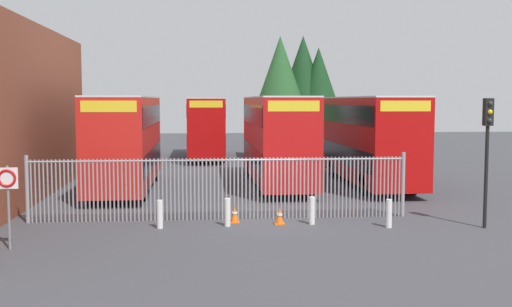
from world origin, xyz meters
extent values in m
plane|color=#3D3D42|center=(0.00, 8.00, 0.00)|extent=(100.00, 100.00, 0.00)
cylinder|color=gray|center=(-8.30, 0.00, 1.10)|extent=(0.06, 0.06, 2.20)
cylinder|color=gray|center=(-8.16, 0.00, 1.10)|extent=(0.06, 0.06, 2.20)
cylinder|color=gray|center=(-8.02, 0.00, 1.10)|extent=(0.06, 0.06, 2.20)
cylinder|color=gray|center=(-7.88, 0.00, 1.10)|extent=(0.06, 0.06, 2.20)
cylinder|color=gray|center=(-7.74, 0.00, 1.10)|extent=(0.06, 0.06, 2.20)
cylinder|color=gray|center=(-7.60, 0.00, 1.10)|extent=(0.06, 0.06, 2.20)
cylinder|color=gray|center=(-7.46, 0.00, 1.10)|extent=(0.06, 0.06, 2.20)
cylinder|color=gray|center=(-7.32, 0.00, 1.10)|extent=(0.06, 0.06, 2.20)
cylinder|color=gray|center=(-7.18, 0.00, 1.10)|extent=(0.06, 0.06, 2.20)
cylinder|color=gray|center=(-7.04, 0.00, 1.10)|extent=(0.06, 0.06, 2.20)
cylinder|color=gray|center=(-6.90, 0.00, 1.10)|extent=(0.06, 0.06, 2.20)
cylinder|color=gray|center=(-6.76, 0.00, 1.10)|extent=(0.06, 0.06, 2.20)
cylinder|color=gray|center=(-6.62, 0.00, 1.10)|extent=(0.06, 0.06, 2.20)
cylinder|color=gray|center=(-6.48, 0.00, 1.10)|extent=(0.06, 0.06, 2.20)
cylinder|color=gray|center=(-6.34, 0.00, 1.10)|extent=(0.06, 0.06, 2.20)
cylinder|color=gray|center=(-6.20, 0.00, 1.10)|extent=(0.06, 0.06, 2.20)
cylinder|color=gray|center=(-6.06, 0.00, 1.10)|extent=(0.06, 0.06, 2.20)
cylinder|color=gray|center=(-5.92, 0.00, 1.10)|extent=(0.06, 0.06, 2.20)
cylinder|color=gray|center=(-5.78, 0.00, 1.10)|extent=(0.06, 0.06, 2.20)
cylinder|color=gray|center=(-5.64, 0.00, 1.10)|extent=(0.06, 0.06, 2.20)
cylinder|color=gray|center=(-5.50, 0.00, 1.10)|extent=(0.06, 0.06, 2.20)
cylinder|color=gray|center=(-5.36, 0.00, 1.10)|extent=(0.06, 0.06, 2.20)
cylinder|color=gray|center=(-5.22, 0.00, 1.10)|extent=(0.06, 0.06, 2.20)
cylinder|color=gray|center=(-5.08, 0.00, 1.10)|extent=(0.06, 0.06, 2.20)
cylinder|color=gray|center=(-4.94, 0.00, 1.10)|extent=(0.06, 0.06, 2.20)
cylinder|color=gray|center=(-4.80, 0.00, 1.10)|extent=(0.06, 0.06, 2.20)
cylinder|color=gray|center=(-4.66, 0.00, 1.10)|extent=(0.06, 0.06, 2.20)
cylinder|color=gray|center=(-4.52, 0.00, 1.10)|extent=(0.06, 0.06, 2.20)
cylinder|color=gray|center=(-4.38, 0.00, 1.10)|extent=(0.06, 0.06, 2.20)
cylinder|color=gray|center=(-4.24, 0.00, 1.10)|extent=(0.06, 0.06, 2.20)
cylinder|color=gray|center=(-4.10, 0.00, 1.10)|extent=(0.06, 0.06, 2.20)
cylinder|color=gray|center=(-3.96, 0.00, 1.10)|extent=(0.06, 0.06, 2.20)
cylinder|color=gray|center=(-3.82, 0.00, 1.10)|extent=(0.06, 0.06, 2.20)
cylinder|color=gray|center=(-3.68, 0.00, 1.10)|extent=(0.06, 0.06, 2.20)
cylinder|color=gray|center=(-3.54, 0.00, 1.10)|extent=(0.06, 0.06, 2.20)
cylinder|color=gray|center=(-3.40, 0.00, 1.10)|extent=(0.06, 0.06, 2.20)
cylinder|color=gray|center=(-3.25, 0.00, 1.10)|extent=(0.06, 0.06, 2.20)
cylinder|color=gray|center=(-3.11, 0.00, 1.10)|extent=(0.06, 0.06, 2.20)
cylinder|color=gray|center=(-2.97, 0.00, 1.10)|extent=(0.06, 0.06, 2.20)
cylinder|color=gray|center=(-2.83, 0.00, 1.10)|extent=(0.06, 0.06, 2.20)
cylinder|color=gray|center=(-2.69, 0.00, 1.10)|extent=(0.06, 0.06, 2.20)
cylinder|color=gray|center=(-2.55, 0.00, 1.10)|extent=(0.06, 0.06, 2.20)
cylinder|color=gray|center=(-2.41, 0.00, 1.10)|extent=(0.06, 0.06, 2.20)
cylinder|color=gray|center=(-2.27, 0.00, 1.10)|extent=(0.06, 0.06, 2.20)
cylinder|color=gray|center=(-2.13, 0.00, 1.10)|extent=(0.06, 0.06, 2.20)
cylinder|color=gray|center=(-1.99, 0.00, 1.10)|extent=(0.06, 0.06, 2.20)
cylinder|color=gray|center=(-1.85, 0.00, 1.10)|extent=(0.06, 0.06, 2.20)
cylinder|color=gray|center=(-1.71, 0.00, 1.10)|extent=(0.06, 0.06, 2.20)
cylinder|color=gray|center=(-1.57, 0.00, 1.10)|extent=(0.06, 0.06, 2.20)
cylinder|color=gray|center=(-1.43, 0.00, 1.10)|extent=(0.06, 0.06, 2.20)
cylinder|color=gray|center=(-1.29, 0.00, 1.10)|extent=(0.06, 0.06, 2.20)
cylinder|color=gray|center=(-1.15, 0.00, 1.10)|extent=(0.06, 0.06, 2.20)
cylinder|color=gray|center=(-1.01, 0.00, 1.10)|extent=(0.06, 0.06, 2.20)
cylinder|color=gray|center=(-0.87, 0.00, 1.10)|extent=(0.06, 0.06, 2.20)
cylinder|color=gray|center=(-0.73, 0.00, 1.10)|extent=(0.06, 0.06, 2.20)
cylinder|color=gray|center=(-0.59, 0.00, 1.10)|extent=(0.06, 0.06, 2.20)
cylinder|color=gray|center=(-0.45, 0.00, 1.10)|extent=(0.06, 0.06, 2.20)
cylinder|color=gray|center=(-0.31, 0.00, 1.10)|extent=(0.06, 0.06, 2.20)
cylinder|color=gray|center=(-0.17, 0.00, 1.10)|extent=(0.06, 0.06, 2.20)
cylinder|color=gray|center=(-0.03, 0.00, 1.10)|extent=(0.06, 0.06, 2.20)
cylinder|color=gray|center=(0.11, 0.00, 1.10)|extent=(0.06, 0.06, 2.20)
cylinder|color=gray|center=(0.25, 0.00, 1.10)|extent=(0.06, 0.06, 2.20)
cylinder|color=gray|center=(0.39, 0.00, 1.10)|extent=(0.06, 0.06, 2.20)
cylinder|color=gray|center=(0.53, 0.00, 1.10)|extent=(0.06, 0.06, 2.20)
cylinder|color=gray|center=(0.67, 0.00, 1.10)|extent=(0.06, 0.06, 2.20)
cylinder|color=gray|center=(0.81, 0.00, 1.10)|extent=(0.06, 0.06, 2.20)
cylinder|color=gray|center=(0.95, 0.00, 1.10)|extent=(0.06, 0.06, 2.20)
cylinder|color=gray|center=(1.09, 0.00, 1.10)|extent=(0.06, 0.06, 2.20)
cylinder|color=gray|center=(1.23, 0.00, 1.10)|extent=(0.06, 0.06, 2.20)
cylinder|color=gray|center=(1.37, 0.00, 1.10)|extent=(0.06, 0.06, 2.20)
cylinder|color=gray|center=(1.51, 0.00, 1.10)|extent=(0.06, 0.06, 2.20)
cylinder|color=gray|center=(1.65, 0.00, 1.10)|extent=(0.06, 0.06, 2.20)
cylinder|color=gray|center=(1.79, 0.00, 1.10)|extent=(0.06, 0.06, 2.20)
cylinder|color=gray|center=(1.93, 0.00, 1.10)|extent=(0.06, 0.06, 2.20)
cylinder|color=gray|center=(2.07, 0.00, 1.10)|extent=(0.06, 0.06, 2.20)
cylinder|color=gray|center=(2.21, 0.00, 1.10)|extent=(0.06, 0.06, 2.20)
cylinder|color=gray|center=(2.35, 0.00, 1.10)|extent=(0.06, 0.06, 2.20)
cylinder|color=gray|center=(2.49, 0.00, 1.10)|extent=(0.06, 0.06, 2.20)
cylinder|color=gray|center=(2.63, 0.00, 1.10)|extent=(0.06, 0.06, 2.20)
cylinder|color=gray|center=(2.77, 0.00, 1.10)|extent=(0.06, 0.06, 2.20)
cylinder|color=gray|center=(2.91, 0.00, 1.10)|extent=(0.06, 0.06, 2.20)
cylinder|color=gray|center=(3.05, 0.00, 1.10)|extent=(0.06, 0.06, 2.20)
cylinder|color=gray|center=(3.19, 0.00, 1.10)|extent=(0.06, 0.06, 2.20)
cylinder|color=gray|center=(3.33, 0.00, 1.10)|extent=(0.06, 0.06, 2.20)
cylinder|color=gray|center=(3.47, 0.00, 1.10)|extent=(0.06, 0.06, 2.20)
cylinder|color=gray|center=(3.61, 0.00, 1.10)|extent=(0.06, 0.06, 2.20)
cylinder|color=gray|center=(3.75, 0.00, 1.10)|extent=(0.06, 0.06, 2.20)
cylinder|color=gray|center=(3.89, 0.00, 1.10)|extent=(0.06, 0.06, 2.20)
cylinder|color=gray|center=(4.03, 0.00, 1.10)|extent=(0.06, 0.06, 2.20)
cylinder|color=gray|center=(4.17, 0.00, 1.10)|extent=(0.06, 0.06, 2.20)
cylinder|color=gray|center=(4.31, 0.00, 1.10)|extent=(0.06, 0.06, 2.20)
cylinder|color=gray|center=(4.45, 0.00, 1.10)|extent=(0.06, 0.06, 2.20)
cylinder|color=gray|center=(4.59, 0.00, 1.10)|extent=(0.06, 0.06, 2.20)
cylinder|color=gray|center=(4.73, 0.00, 1.10)|extent=(0.06, 0.06, 2.20)
cylinder|color=gray|center=(4.87, 0.00, 1.10)|extent=(0.06, 0.06, 2.20)
cylinder|color=gray|center=(5.01, 0.00, 1.10)|extent=(0.06, 0.06, 2.20)
cylinder|color=gray|center=(-1.64, 0.00, 2.12)|extent=(13.31, 0.07, 0.07)
cylinder|color=gray|center=(-8.30, 0.00, 1.18)|extent=(0.14, 0.14, 2.35)
cylinder|color=gray|center=(5.01, 0.00, 1.18)|extent=(0.14, 0.14, 2.35)
cube|color=red|center=(1.47, 8.59, 2.35)|extent=(2.50, 10.80, 4.00)
cube|color=black|center=(1.47, 8.59, 1.55)|extent=(2.54, 10.37, 0.90)
cube|color=black|center=(1.47, 8.59, 3.55)|extent=(2.54, 10.37, 0.90)
cube|color=yellow|center=(1.47, 3.24, 4.00)|extent=(2.12, 0.12, 0.44)
cube|color=silver|center=(1.47, 8.59, 4.38)|extent=(2.50, 10.80, 0.08)
cylinder|color=black|center=(0.37, 5.25, 0.52)|extent=(0.30, 1.04, 1.04)
cylinder|color=black|center=(2.57, 5.25, 0.52)|extent=(0.30, 1.04, 1.04)
cylinder|color=black|center=(0.37, 11.56, 0.52)|extent=(0.30, 1.04, 1.04)
cylinder|color=black|center=(2.57, 11.56, 0.52)|extent=(0.30, 1.04, 1.04)
cube|color=#B70C0C|center=(6.07, 8.35, 2.35)|extent=(2.50, 10.80, 4.00)
cube|color=black|center=(6.07, 8.35, 1.55)|extent=(2.54, 10.37, 0.90)
cube|color=black|center=(6.07, 8.35, 3.55)|extent=(2.54, 10.37, 0.90)
cube|color=yellow|center=(6.07, 3.00, 4.00)|extent=(2.12, 0.12, 0.44)
cube|color=silver|center=(6.07, 8.35, 4.38)|extent=(2.50, 10.80, 0.08)
cylinder|color=black|center=(4.97, 5.00, 0.52)|extent=(0.30, 1.04, 1.04)
cylinder|color=black|center=(7.17, 5.00, 0.52)|extent=(0.30, 1.04, 1.04)
cylinder|color=black|center=(4.97, 11.32, 0.52)|extent=(0.30, 1.04, 1.04)
cylinder|color=black|center=(7.17, 11.32, 0.52)|extent=(0.30, 1.04, 1.04)
cube|color=red|center=(-5.83, 7.78, 2.35)|extent=(2.50, 10.80, 4.00)
cube|color=black|center=(-5.83, 7.78, 1.55)|extent=(2.54, 10.37, 0.90)
cube|color=black|center=(-5.83, 7.78, 3.55)|extent=(2.54, 10.37, 0.90)
cube|color=yellow|center=(-5.83, 2.43, 4.00)|extent=(2.12, 0.12, 0.44)
cube|color=silver|center=(-5.83, 7.78, 4.38)|extent=(2.50, 10.80, 0.08)
cylinder|color=black|center=(-6.93, 4.43, 0.52)|extent=(0.30, 1.04, 1.04)
cylinder|color=black|center=(-4.73, 4.43, 0.52)|extent=(0.30, 1.04, 1.04)
cylinder|color=black|center=(-6.93, 10.75, 0.52)|extent=(0.30, 1.04, 1.04)
cylinder|color=black|center=(-4.73, 10.75, 0.52)|extent=(0.30, 1.04, 1.04)
cube|color=#B70C0C|center=(-1.93, 23.18, 2.35)|extent=(2.50, 10.80, 4.00)
cube|color=black|center=(-1.93, 23.18, 1.55)|extent=(2.54, 10.37, 0.90)
cube|color=black|center=(-1.93, 23.18, 3.55)|extent=(2.54, 10.37, 0.90)
cube|color=yellow|center=(-1.93, 17.83, 4.00)|extent=(2.12, 0.12, 0.44)
cube|color=silver|center=(-1.93, 23.18, 4.38)|extent=(2.50, 10.80, 0.08)
cylinder|color=black|center=(-3.03, 19.83, 0.52)|extent=(0.30, 1.04, 1.04)
cylinder|color=black|center=(-0.83, 19.83, 0.52)|extent=(0.30, 1.04, 1.04)
cylinder|color=black|center=(-3.03, 26.15, 0.52)|extent=(0.30, 1.04, 1.04)
cylinder|color=black|center=(-0.83, 26.15, 0.52)|extent=(0.30, 1.04, 1.04)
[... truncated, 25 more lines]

